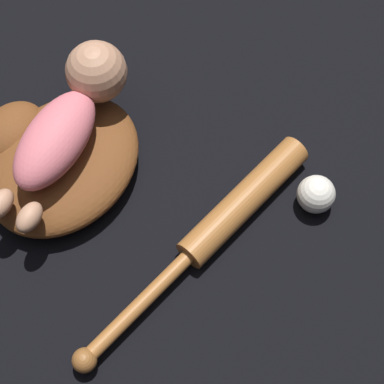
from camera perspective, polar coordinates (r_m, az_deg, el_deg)
ground_plane at (r=1.22m, az=-10.19°, el=-0.62°), size 6.00×6.00×0.00m
baseball_glove at (r=1.22m, az=-12.07°, el=2.96°), size 0.38×0.36×0.08m
baby_figure at (r=1.15m, az=-10.72°, el=6.84°), size 0.37×0.22×0.11m
baseball_bat at (r=1.15m, az=2.73°, el=-2.70°), size 0.56×0.10×0.06m
baseball at (r=1.18m, az=10.97°, el=-0.20°), size 0.07×0.07×0.07m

